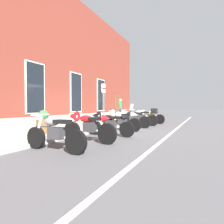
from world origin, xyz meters
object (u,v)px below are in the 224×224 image
Objects in this scene: motorcycle_grey_naked at (54,133)px; motorcycle_red_sport at (87,125)px; motorcycle_white_sport at (120,119)px; parking_sign at (103,99)px; pedestrian_striped_shirt at (120,108)px; motorcycle_black_naked at (132,119)px; motorcycle_silver_touring at (143,117)px; motorcycle_yellow_naked at (150,117)px; barrel_planter at (44,123)px; motorcycle_black_sport at (108,122)px.

motorcycle_grey_naked is 1.57m from motorcycle_red_sport.
motorcycle_white_sport is 1.54m from parking_sign.
pedestrian_striped_shirt is 0.75× the size of parking_sign.
motorcycle_black_naked is at bearing -41.44° from parking_sign.
motorcycle_silver_touring is at bearing -140.76° from pedestrian_striped_shirt.
motorcycle_grey_naked is 0.90× the size of parking_sign.
pedestrian_striped_shirt is at bearing 13.84° from motorcycle_grey_naked.
motorcycle_yellow_naked is at bearing -0.97° from motorcycle_grey_naked.
parking_sign is at bearing 162.53° from motorcycle_yellow_naked.
barrel_planter is (-9.76, -0.67, -0.57)m from pedestrian_striped_shirt.
motorcycle_silver_touring is 6.51m from barrel_planter.
motorcycle_white_sport is 3.68m from barrel_planter.
pedestrian_striped_shirt is (3.69, 3.01, 0.53)m from motorcycle_silver_touring.
pedestrian_striped_shirt reaches higher than motorcycle_white_sport.
pedestrian_striped_shirt is at bearing 3.92° from barrel_planter.
barrel_planter is at bearing 145.79° from motorcycle_white_sport.
motorcycle_white_sport is 1.64m from motorcycle_black_naked.
motorcycle_white_sport is 4.80m from motorcycle_yellow_naked.
motorcycle_black_sport is 1.84m from motorcycle_white_sport.
motorcycle_black_naked is 2.09m from parking_sign.
motorcycle_silver_touring is (6.47, -0.08, 0.01)m from motorcycle_red_sport.
motorcycle_yellow_naked is at bearing -4.33° from motorcycle_black_naked.
pedestrian_striped_shirt is (1.93, 3.05, 0.62)m from motorcycle_yellow_naked.
motorcycle_black_sport is 1.02× the size of motorcycle_yellow_naked.
motorcycle_white_sport is at bearing 3.25° from motorcycle_red_sport.
motorcycle_silver_touring reaches higher than motorcycle_black_sport.
motorcycle_white_sport reaches higher than motorcycle_black_naked.
motorcycle_red_sport is at bearing -1.62° from motorcycle_grey_naked.
motorcycle_yellow_naked is 0.91× the size of parking_sign.
motorcycle_white_sport is 0.94× the size of motorcycle_silver_touring.
parking_sign reaches higher than motorcycle_red_sport.
motorcycle_silver_touring is at bearing -5.13° from motorcycle_white_sport.
motorcycle_yellow_naked is 1.21× the size of pedestrian_striped_shirt.
motorcycle_white_sport is 1.20× the size of pedestrian_striped_shirt.
motorcycle_red_sport is (1.57, -0.04, 0.08)m from motorcycle_grey_naked.
motorcycle_silver_touring is at bearing -0.67° from motorcycle_black_sport.
motorcycle_grey_naked is 5.00m from motorcycle_white_sport.
pedestrian_striped_shirt is at bearing 57.69° from motorcycle_yellow_naked.
motorcycle_silver_touring reaches higher than motorcycle_yellow_naked.
parking_sign reaches higher than motorcycle_silver_touring.
parking_sign is at bearing -16.23° from barrel_planter.
motorcycle_grey_naked is 12.09m from pedestrian_striped_shirt.
motorcycle_black_naked is (5.07, 0.12, -0.07)m from motorcycle_red_sport.
motorcycle_red_sport is 1.61m from motorcycle_black_sport.
motorcycle_yellow_naked is 8.19m from barrel_planter.
barrel_planter reaches higher than motorcycle_black_naked.
motorcycle_black_sport is 1.03× the size of motorcycle_white_sport.
motorcycle_yellow_naked is 3.67m from pedestrian_striped_shirt.
motorcycle_grey_naked is at bearing 179.03° from motorcycle_yellow_naked.
motorcycle_grey_naked is at bearing -166.16° from pedestrian_striped_shirt.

